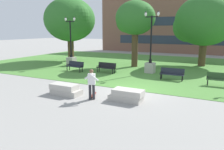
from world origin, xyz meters
TOP-DOWN VIEW (x-y plane):
  - ground_plane at (0.00, 0.00)m, footprint 140.00×140.00m
  - grass_lawn at (0.00, 10.00)m, footprint 40.00×20.00m
  - concrete_block_center at (-3.25, -2.61)m, footprint 1.87×0.90m
  - concrete_block_left at (0.50, -2.06)m, footprint 1.86×0.90m
  - person_skateboarder at (-1.33, -2.71)m, footprint 0.97×0.52m
  - skateboard at (-1.55, -2.25)m, footprint 0.52×1.03m
  - park_bench_near_left at (5.03, 3.70)m, footprint 1.81×0.58m
  - park_bench_near_right at (-7.18, 3.80)m, footprint 1.85×0.74m
  - park_bench_far_left at (-4.21, 4.41)m, footprint 1.82×0.61m
  - park_bench_far_right at (1.66, 4.12)m, footprint 1.80×0.53m
  - lamp_post_left at (-9.47, 6.30)m, footprint 1.32×0.80m
  - lamp_post_center at (-0.68, 6.13)m, footprint 1.32×0.80m
  - tree_far_right at (3.04, 12.40)m, footprint 6.38×6.08m
  - tree_far_left at (-3.22, 8.78)m, footprint 4.23×4.03m
  - tree_near_right at (-11.93, 9.42)m, footprint 6.44×6.13m
  - building_facade_distant at (-0.49, 24.50)m, footprint 29.89×1.03m

SIDE VIEW (x-z plane):
  - ground_plane at x=0.00m, z-range 0.00..0.00m
  - grass_lawn at x=0.00m, z-range 0.00..0.02m
  - skateboard at x=-1.55m, z-range 0.02..0.15m
  - concrete_block_center at x=-3.25m, z-range -0.01..0.63m
  - concrete_block_left at x=0.50m, z-range -0.01..0.63m
  - park_bench_near_left at x=5.03m, z-range 0.09..0.99m
  - park_bench_near_right at x=-7.18m, z-range 0.09..0.99m
  - park_bench_far_left at x=-4.21m, z-range 0.09..0.99m
  - park_bench_far_right at x=1.66m, z-range 0.09..0.99m
  - person_skateboarder at x=-1.33m, z-range 0.12..1.83m
  - lamp_post_left at x=-9.47m, z-range -1.51..3.63m
  - lamp_post_center at x=-0.68m, z-range -1.59..3.79m
  - tree_far_right at x=3.04m, z-range 1.01..8.32m
  - tree_far_left at x=-3.22m, z-range 1.56..8.26m
  - tree_near_right at x=-11.93m, z-range 1.13..8.73m
  - building_facade_distant at x=-0.49m, z-range -0.01..9.98m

